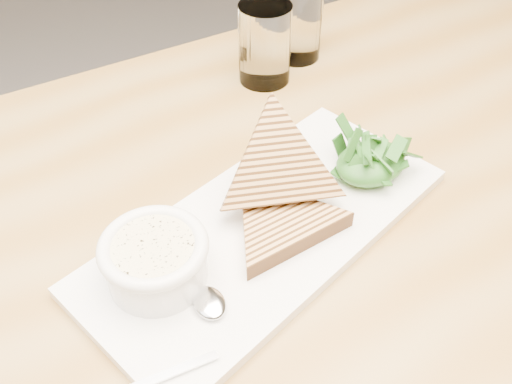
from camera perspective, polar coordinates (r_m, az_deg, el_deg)
table_top at (r=0.73m, az=10.07°, el=-1.34°), size 1.42×1.02×0.04m
table_leg_br at (r=1.53m, az=14.86°, el=7.06°), size 0.06×0.06×0.70m
platter at (r=0.65m, az=1.05°, el=-3.69°), size 0.47×0.27×0.01m
soup_bowl at (r=0.59m, az=-9.94°, el=-7.15°), size 0.10×0.10×0.04m
soup at (r=0.57m, az=-10.24°, el=-5.54°), size 0.09×0.09×0.01m
bowl_rim at (r=0.57m, az=-10.27°, el=-5.41°), size 0.11×0.11×0.01m
sandwich_flat at (r=0.63m, az=2.46°, el=-3.08°), size 0.17×0.17×0.02m
sandwich_lean at (r=0.64m, az=2.29°, el=2.51°), size 0.23×0.23×0.18m
salad_base at (r=0.71m, az=11.40°, el=2.87°), size 0.09×0.07×0.04m
arugula_pile at (r=0.70m, az=11.50°, el=3.44°), size 0.11×0.10×0.05m
spoon_bowl at (r=0.57m, az=-4.67°, el=-10.97°), size 0.04×0.05×0.01m
spoon_handle at (r=0.54m, az=-9.46°, el=-17.76°), size 0.11×0.03×0.00m
glass_near at (r=0.88m, az=0.88°, el=14.60°), size 0.08×0.08×0.12m
glass_far at (r=0.94m, az=4.23°, el=16.48°), size 0.08×0.08×0.11m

